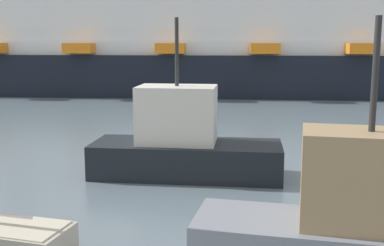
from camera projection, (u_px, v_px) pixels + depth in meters
name	position (u px, v px, depth m)	size (l,w,h in m)	color
fishing_boat_1	(355.00, 225.00, 12.39)	(8.31, 3.43, 6.72)	gray
fishing_boat_2	(183.00, 144.00, 21.80)	(8.62, 3.20, 7.12)	black
cruise_ship	(135.00, 53.00, 56.30)	(83.62, 14.43, 14.76)	black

